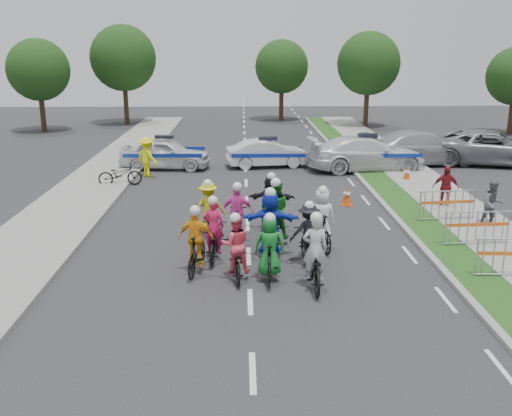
{
  "coord_description": "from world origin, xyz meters",
  "views": [
    {
      "loc": [
        -0.16,
        -12.18,
        5.74
      ],
      "look_at": [
        0.24,
        4.14,
        1.1
      ],
      "focal_mm": 40.0,
      "sensor_mm": 36.0,
      "label": 1
    }
  ],
  "objects_px": {
    "civilian_suv": "(491,148)",
    "cone_1": "(407,174)",
    "rider_6": "(214,238)",
    "tree_0": "(38,70)",
    "rider_1": "(269,254)",
    "police_car_0": "(165,153)",
    "rider_3": "(196,247)",
    "police_car_2": "(367,154)",
    "tree_4": "(282,67)",
    "police_car_1": "(268,153)",
    "tree_3": "(123,58)",
    "rider_2": "(235,254)",
    "rider_10": "(209,214)",
    "rider_5": "(270,228)",
    "barrier_2": "(447,207)",
    "tree_1": "(368,64)",
    "rider_11": "(271,206)",
    "barrier_1": "(476,230)",
    "rider_0": "(314,262)",
    "rider_8": "(275,219)",
    "cone_0": "(347,196)",
    "rider_7": "(321,224)",
    "spectator_2": "(445,188)",
    "civilian_sedan": "(422,148)",
    "rider_4": "(308,240)",
    "spectator_1": "(493,204)",
    "parked_bike": "(120,174)",
    "marshal_hiviz": "(147,157)"
  },
  "relations": [
    {
      "from": "rider_4",
      "to": "spectator_1",
      "type": "xyz_separation_m",
      "value": [
        6.42,
        3.21,
        0.08
      ]
    },
    {
      "from": "tree_4",
      "to": "police_car_1",
      "type": "bearing_deg",
      "value": -95.86
    },
    {
      "from": "rider_6",
      "to": "tree_0",
      "type": "distance_m",
      "value": 28.58
    },
    {
      "from": "rider_11",
      "to": "barrier_1",
      "type": "height_order",
      "value": "rider_11"
    },
    {
      "from": "spectator_2",
      "to": "parked_bike",
      "type": "height_order",
      "value": "spectator_2"
    },
    {
      "from": "rider_0",
      "to": "police_car_1",
      "type": "distance_m",
      "value": 14.66
    },
    {
      "from": "rider_0",
      "to": "civilian_suv",
      "type": "height_order",
      "value": "rider_0"
    },
    {
      "from": "rider_1",
      "to": "rider_7",
      "type": "height_order",
      "value": "rider_7"
    },
    {
      "from": "rider_0",
      "to": "barrier_1",
      "type": "bearing_deg",
      "value": -151.18
    },
    {
      "from": "rider_10",
      "to": "rider_4",
      "type": "bearing_deg",
      "value": 128.61
    },
    {
      "from": "police_car_1",
      "to": "spectator_2",
      "type": "bearing_deg",
      "value": -150.08
    },
    {
      "from": "rider_8",
      "to": "spectator_2",
      "type": "height_order",
      "value": "rider_8"
    },
    {
      "from": "civilian_suv",
      "to": "tree_3",
      "type": "bearing_deg",
      "value": 66.3
    },
    {
      "from": "rider_2",
      "to": "tree_1",
      "type": "relative_size",
      "value": 0.26
    },
    {
      "from": "rider_0",
      "to": "barrier_1",
      "type": "xyz_separation_m",
      "value": [
        5.11,
        2.73,
        -0.09
      ]
    },
    {
      "from": "rider_0",
      "to": "civilian_suv",
      "type": "distance_m",
      "value": 18.43
    },
    {
      "from": "rider_6",
      "to": "rider_11",
      "type": "xyz_separation_m",
      "value": [
        1.72,
        2.61,
        0.19
      ]
    },
    {
      "from": "civilian_suv",
      "to": "cone_1",
      "type": "xyz_separation_m",
      "value": [
        -5.28,
        -3.73,
        -0.51
      ]
    },
    {
      "from": "rider_10",
      "to": "civilian_suv",
      "type": "xyz_separation_m",
      "value": [
        13.55,
        11.03,
        0.13
      ]
    },
    {
      "from": "parked_bike",
      "to": "civilian_sedan",
      "type": "bearing_deg",
      "value": -83.43
    },
    {
      "from": "barrier_2",
      "to": "rider_8",
      "type": "bearing_deg",
      "value": -161.77
    },
    {
      "from": "rider_7",
      "to": "parked_bike",
      "type": "distance_m",
      "value": 11.05
    },
    {
      "from": "tree_3",
      "to": "tree_4",
      "type": "height_order",
      "value": "tree_3"
    },
    {
      "from": "civilian_suv",
      "to": "tree_0",
      "type": "relative_size",
      "value": 0.97
    },
    {
      "from": "police_car_1",
      "to": "rider_5",
      "type": "bearing_deg",
      "value": 169.23
    },
    {
      "from": "rider_1",
      "to": "police_car_0",
      "type": "height_order",
      "value": "rider_1"
    },
    {
      "from": "rider_2",
      "to": "police_car_0",
      "type": "relative_size",
      "value": 0.41
    },
    {
      "from": "barrier_2",
      "to": "cone_0",
      "type": "distance_m",
      "value": 3.74
    },
    {
      "from": "rider_8",
      "to": "cone_0",
      "type": "bearing_deg",
      "value": -124.65
    },
    {
      "from": "rider_10",
      "to": "police_car_1",
      "type": "relative_size",
      "value": 0.47
    },
    {
      "from": "rider_11",
      "to": "tree_1",
      "type": "distance_m",
      "value": 26.18
    },
    {
      "from": "rider_0",
      "to": "police_car_0",
      "type": "height_order",
      "value": "rider_0"
    },
    {
      "from": "rider_2",
      "to": "police_car_2",
      "type": "height_order",
      "value": "rider_2"
    },
    {
      "from": "rider_11",
      "to": "tree_1",
      "type": "xyz_separation_m",
      "value": [
        8.25,
        24.57,
        3.73
      ]
    },
    {
      "from": "rider_3",
      "to": "civilian_sedan",
      "type": "relative_size",
      "value": 0.32
    },
    {
      "from": "tree_1",
      "to": "tree_4",
      "type": "relative_size",
      "value": 1.08
    },
    {
      "from": "tree_0",
      "to": "tree_3",
      "type": "xyz_separation_m",
      "value": [
        5.0,
        4.0,
        0.7
      ]
    },
    {
      "from": "rider_1",
      "to": "civilian_sedan",
      "type": "xyz_separation_m",
      "value": [
        8.37,
        14.65,
        0.13
      ]
    },
    {
      "from": "rider_0",
      "to": "rider_11",
      "type": "height_order",
      "value": "rider_0"
    },
    {
      "from": "police_car_2",
      "to": "barrier_2",
      "type": "xyz_separation_m",
      "value": [
        0.92,
        -8.48,
        -0.25
      ]
    },
    {
      "from": "police_car_1",
      "to": "tree_3",
      "type": "relative_size",
      "value": 0.55
    },
    {
      "from": "rider_2",
      "to": "rider_4",
      "type": "height_order",
      "value": "rider_4"
    },
    {
      "from": "rider_3",
      "to": "police_car_2",
      "type": "height_order",
      "value": "rider_3"
    },
    {
      "from": "spectator_1",
      "to": "barrier_1",
      "type": "distance_m",
      "value": 2.39
    },
    {
      "from": "rider_10",
      "to": "civilian_suv",
      "type": "bearing_deg",
      "value": -151.3
    },
    {
      "from": "marshal_hiviz",
      "to": "police_car_1",
      "type": "bearing_deg",
      "value": -121.96
    },
    {
      "from": "police_car_1",
      "to": "barrier_1",
      "type": "xyz_separation_m",
      "value": [
        5.6,
        -11.93,
        -0.1
      ]
    },
    {
      "from": "rider_8",
      "to": "civilian_sedan",
      "type": "bearing_deg",
      "value": -124.21
    },
    {
      "from": "rider_8",
      "to": "marshal_hiviz",
      "type": "distance_m",
      "value": 10.74
    },
    {
      "from": "rider_1",
      "to": "police_car_1",
      "type": "relative_size",
      "value": 0.45
    }
  ]
}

